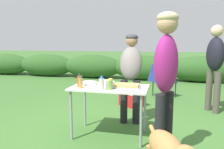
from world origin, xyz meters
TOP-DOWN VIEW (x-y plane):
  - ground_plane at (0.00, 0.00)m, footprint 60.00×60.00m
  - shrub_hedge at (0.00, 5.07)m, footprint 14.40×0.90m
  - folding_table at (0.00, 0.00)m, footprint 1.10×0.64m
  - food_tray at (0.25, -0.01)m, footprint 0.39×0.24m
  - plate_stack at (-0.35, 0.11)m, footprint 0.25×0.25m
  - mixing_bowl at (-0.08, 0.13)m, footprint 0.26×0.26m
  - paper_cup_stack at (-0.04, -0.11)m, footprint 0.08×0.08m
  - spice_jar at (-0.37, -0.20)m, footprint 0.06×0.06m
  - mayo_bottle at (-0.05, -0.25)m, footprint 0.07×0.07m
  - hot_sauce_bottle at (-0.42, -0.12)m, footprint 0.06×0.06m
  - relish_jar at (0.06, -0.18)m, footprint 0.07×0.07m
  - standing_person_in_navy_coat at (0.20, 0.68)m, footprint 0.42×0.51m
  - standing_person_with_beanie at (0.78, -0.51)m, footprint 0.38×0.41m
  - standing_person_in_red_jacket at (1.71, 1.59)m, footprint 0.44×0.48m
  - camp_chair_green_behind_table at (0.68, 2.56)m, footprint 0.75×0.73m
  - cooler_box at (0.08, 1.61)m, footprint 0.58×0.54m

SIDE VIEW (x-z plane):
  - ground_plane at x=0.00m, z-range 0.00..0.00m
  - cooler_box at x=0.08m, z-range 0.00..0.34m
  - shrub_hedge at x=0.00m, z-range 0.00..0.90m
  - camp_chair_green_behind_table at x=0.68m, z-range 0.05..0.88m
  - folding_table at x=0.00m, z-range 0.29..1.03m
  - plate_stack at x=-0.35m, z-range 0.74..0.78m
  - food_tray at x=0.25m, z-range 0.74..0.79m
  - mixing_bowl at x=-0.08m, z-range 0.74..0.82m
  - paper_cup_stack at x=-0.04m, z-range 0.74..0.85m
  - relish_jar at x=0.06m, z-range 0.74..0.89m
  - spice_jar at x=-0.37m, z-range 0.74..0.91m
  - mayo_bottle at x=-0.05m, z-range 0.73..0.94m
  - hot_sauce_bottle at x=-0.42m, z-range 0.73..0.94m
  - standing_person_in_navy_coat at x=0.20m, z-range 0.18..1.70m
  - standing_person_in_red_jacket at x=1.71m, z-range 0.17..1.88m
  - standing_person_with_beanie at x=0.78m, z-range 0.23..1.94m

